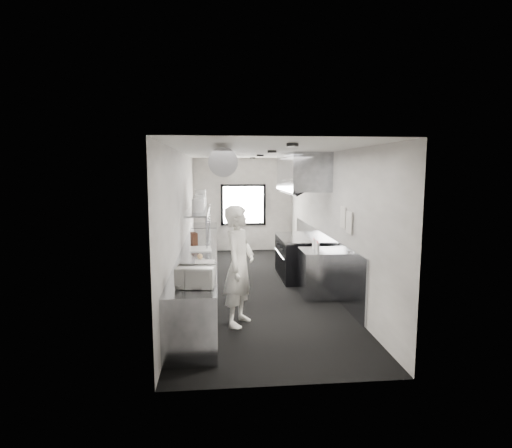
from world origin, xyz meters
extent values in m
cube|color=black|center=(0.00, 0.00, 0.00)|extent=(3.00, 8.00, 0.01)
cube|color=beige|center=(0.00, 0.00, 2.80)|extent=(3.00, 8.00, 0.01)
cube|color=beige|center=(0.00, 4.00, 1.40)|extent=(3.00, 0.02, 2.80)
cube|color=beige|center=(0.00, -4.00, 1.40)|extent=(3.00, 0.02, 2.80)
cube|color=beige|center=(-1.50, 0.00, 1.40)|extent=(0.02, 8.00, 2.80)
cube|color=beige|center=(1.50, 0.00, 1.40)|extent=(0.02, 8.00, 2.80)
cube|color=gray|center=(1.48, 0.30, 0.55)|extent=(0.03, 5.50, 1.10)
cylinder|color=gray|center=(-0.70, 0.40, 2.55)|extent=(0.40, 6.40, 0.40)
cube|color=white|center=(0.00, 3.96, 1.40)|extent=(1.20, 0.03, 1.10)
cube|color=black|center=(0.00, 3.98, 1.98)|extent=(1.36, 0.03, 0.08)
cube|color=black|center=(0.00, 3.98, 0.82)|extent=(1.36, 0.03, 0.08)
cube|color=black|center=(-0.64, 3.98, 1.40)|extent=(0.08, 0.03, 1.25)
cube|color=black|center=(0.64, 3.98, 1.40)|extent=(0.08, 0.03, 1.25)
cube|color=gray|center=(1.10, 0.70, 2.40)|extent=(0.80, 2.20, 0.80)
cube|color=gray|center=(0.72, 0.70, 2.01)|extent=(0.05, 2.20, 0.05)
cube|color=black|center=(1.02, 0.70, 2.06)|extent=(0.50, 2.10, 0.28)
cube|color=gray|center=(-1.15, -0.50, 0.45)|extent=(0.70, 6.00, 0.90)
cube|color=gray|center=(-1.20, 1.00, 1.55)|extent=(0.45, 3.00, 0.04)
cylinder|color=gray|center=(-1.00, -0.40, 1.22)|extent=(0.04, 0.04, 0.66)
cylinder|color=gray|center=(-1.00, 1.00, 1.22)|extent=(0.04, 0.04, 0.66)
cylinder|color=gray|center=(-1.00, 2.40, 1.22)|extent=(0.04, 0.04, 0.66)
cube|color=black|center=(1.05, 0.70, 0.45)|extent=(0.85, 1.60, 0.90)
cube|color=gray|center=(1.05, 0.70, 0.92)|extent=(0.85, 1.60, 0.04)
cube|color=gray|center=(0.64, 0.70, 0.45)|extent=(0.03, 1.55, 0.80)
cylinder|color=gray|center=(0.61, 0.70, 0.55)|extent=(0.03, 1.30, 0.03)
cube|color=gray|center=(1.15, -0.70, 0.45)|extent=(0.65, 0.80, 0.90)
cube|color=gray|center=(-1.15, 3.20, 0.45)|extent=(0.70, 1.20, 0.90)
cube|color=silver|center=(1.47, -1.20, 1.60)|extent=(0.02, 0.28, 0.38)
cube|color=silver|center=(1.47, -1.55, 1.55)|extent=(0.02, 0.28, 0.38)
imported|color=white|center=(-0.45, -2.05, 0.95)|extent=(0.70, 0.82, 1.90)
imported|color=white|center=(-1.09, -3.00, 1.04)|extent=(0.50, 0.41, 0.28)
cylinder|color=silver|center=(-1.32, -2.51, 0.95)|extent=(0.15, 0.15, 0.10)
cylinder|color=silver|center=(-1.31, -2.19, 0.95)|extent=(0.18, 0.18, 0.11)
cube|color=silver|center=(-1.01, -1.58, 0.91)|extent=(0.34, 0.42, 0.01)
cylinder|color=silver|center=(-1.09, -1.34, 0.91)|extent=(0.19, 0.19, 0.01)
sphere|color=tan|center=(-1.09, -1.34, 0.96)|extent=(0.10, 0.10, 0.10)
cube|color=silver|center=(-1.12, -0.37, 0.91)|extent=(0.45, 0.58, 0.02)
cube|color=#542C1D|center=(-1.28, 0.16, 1.03)|extent=(0.17, 0.25, 0.25)
cylinder|color=silver|center=(-1.19, 0.24, 1.71)|extent=(0.27, 0.27, 0.28)
cylinder|color=silver|center=(-1.19, 0.65, 1.73)|extent=(0.29, 0.29, 0.33)
cylinder|color=silver|center=(-1.19, 1.22, 1.72)|extent=(0.24, 0.24, 0.31)
cylinder|color=silver|center=(-1.18, 1.56, 1.77)|extent=(0.31, 0.31, 0.40)
cylinder|color=silver|center=(1.07, -0.98, 1.00)|extent=(0.07, 0.07, 0.19)
cylinder|color=silver|center=(1.09, -0.90, 1.00)|extent=(0.09, 0.09, 0.19)
cylinder|color=silver|center=(1.12, -0.68, 0.99)|extent=(0.07, 0.07, 0.18)
cylinder|color=silver|center=(1.11, -0.55, 0.99)|extent=(0.08, 0.08, 0.19)
cylinder|color=silver|center=(1.13, -0.43, 0.99)|extent=(0.07, 0.07, 0.17)
camera|label=1|loc=(-0.79, -8.34, 2.45)|focal=28.74mm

